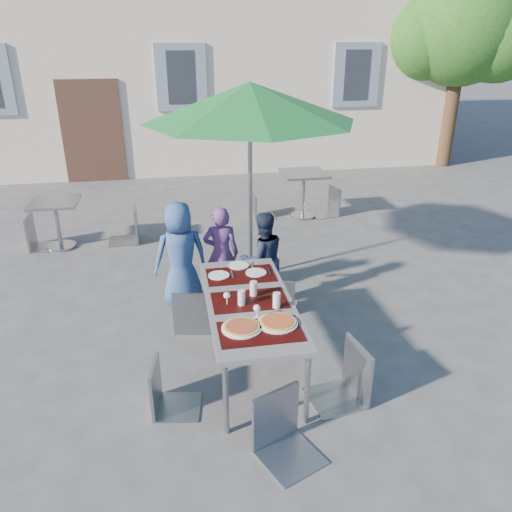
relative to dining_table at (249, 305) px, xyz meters
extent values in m
plane|color=#464649|center=(-0.25, 0.02, -0.70)|extent=(90.00, 90.00, 0.00)
cube|color=beige|center=(-0.25, 11.52, 2.80)|extent=(13.00, 8.00, 7.00)
cube|color=#452C21|center=(-2.25, 7.49, 0.40)|extent=(1.30, 0.06, 2.20)
cube|color=gray|center=(-0.25, 7.49, 1.50)|extent=(1.10, 0.06, 1.40)
cube|color=#262B33|center=(-0.25, 7.47, 1.50)|extent=(0.60, 0.04, 1.10)
cube|color=gray|center=(3.75, 7.49, 1.50)|extent=(1.10, 0.06, 1.40)
cube|color=#262B33|center=(3.75, 7.47, 1.50)|extent=(0.60, 0.04, 1.10)
cylinder|color=#46301E|center=(6.25, 7.52, 0.70)|extent=(0.36, 0.36, 2.80)
sphere|color=#1C5216|center=(6.25, 7.52, 2.60)|extent=(2.80, 2.80, 2.80)
sphere|color=#1C5216|center=(5.45, 7.82, 2.30)|extent=(2.00, 2.00, 2.00)
sphere|color=#1C5216|center=(6.95, 7.12, 2.40)|extent=(2.20, 2.20, 2.20)
sphere|color=#1C5216|center=(6.45, 8.12, 3.10)|extent=(1.80, 1.80, 1.80)
cube|color=#4E4E53|center=(0.00, 0.00, 0.03)|extent=(0.80, 1.85, 0.05)
cylinder|color=gray|center=(-0.34, -0.86, -0.35)|extent=(0.05, 0.05, 0.70)
cylinder|color=gray|center=(0.34, -0.86, -0.35)|extent=(0.05, 0.05, 0.70)
cylinder|color=gray|center=(-0.34, 0.86, -0.35)|extent=(0.05, 0.05, 0.70)
cylinder|color=gray|center=(0.34, 0.86, -0.35)|extent=(0.05, 0.05, 0.70)
cube|color=black|center=(0.00, -0.55, 0.06)|extent=(0.70, 0.42, 0.01)
cube|color=black|center=(0.00, 0.00, 0.06)|extent=(0.70, 0.42, 0.01)
cube|color=black|center=(0.00, 0.55, 0.06)|extent=(0.70, 0.42, 0.01)
cylinder|color=white|center=(-0.15, -0.48, 0.07)|extent=(0.35, 0.35, 0.01)
cylinder|color=tan|center=(-0.15, -0.48, 0.08)|extent=(0.31, 0.31, 0.01)
cylinder|color=maroon|center=(-0.15, -0.48, 0.09)|extent=(0.27, 0.27, 0.01)
cylinder|color=white|center=(0.17, -0.46, 0.07)|extent=(0.36, 0.36, 0.01)
cylinder|color=tan|center=(0.17, -0.46, 0.08)|extent=(0.32, 0.32, 0.01)
cylinder|color=#A11B0B|center=(0.17, -0.46, 0.09)|extent=(0.27, 0.27, 0.01)
cylinder|color=silver|center=(-0.09, -0.07, 0.13)|extent=(0.07, 0.07, 0.15)
cylinder|color=silver|center=(0.05, 0.09, 0.13)|extent=(0.07, 0.07, 0.15)
cylinder|color=silver|center=(0.22, -0.18, 0.13)|extent=(0.07, 0.07, 0.15)
cylinder|color=silver|center=(-0.22, -0.05, 0.06)|extent=(0.06, 0.06, 0.00)
cylinder|color=silver|center=(-0.22, -0.05, 0.09)|extent=(0.01, 0.01, 0.08)
sphere|color=silver|center=(-0.22, -0.05, 0.15)|extent=(0.06, 0.06, 0.06)
cylinder|color=silver|center=(0.01, -0.32, 0.06)|extent=(0.06, 0.06, 0.00)
cylinder|color=silver|center=(0.01, -0.32, 0.09)|extent=(0.01, 0.01, 0.08)
sphere|color=silver|center=(0.01, -0.32, 0.15)|extent=(0.06, 0.06, 0.06)
cylinder|color=white|center=(-0.23, 0.57, 0.06)|extent=(0.22, 0.22, 0.01)
cube|color=#999BA0|center=(-0.09, 0.57, 0.06)|extent=(0.02, 0.18, 0.00)
cylinder|color=white|center=(0.16, 0.57, 0.06)|extent=(0.22, 0.22, 0.01)
cube|color=#999BA0|center=(0.30, 0.57, 0.06)|extent=(0.02, 0.18, 0.00)
cylinder|color=white|center=(0.01, 0.77, 0.06)|extent=(0.22, 0.22, 0.01)
cube|color=#999BA0|center=(0.15, 0.77, 0.06)|extent=(0.02, 0.18, 0.00)
imported|color=#315288|center=(-0.59, 1.41, -0.04)|extent=(0.70, 0.52, 1.30)
imported|color=#623772|center=(-0.10, 1.49, -0.10)|extent=(0.47, 0.34, 1.20)
imported|color=#1B243C|center=(0.38, 1.30, -0.11)|extent=(0.62, 0.43, 1.16)
cube|color=gray|center=(-0.48, 0.88, -0.23)|extent=(0.51, 0.51, 0.03)
cube|color=gray|center=(-0.51, 0.68, 0.02)|extent=(0.43, 0.11, 0.51)
cylinder|color=gray|center=(-0.26, 1.03, -0.47)|extent=(0.02, 0.02, 0.45)
cylinder|color=gray|center=(-0.62, 1.10, -0.47)|extent=(0.02, 0.02, 0.45)
cylinder|color=gray|center=(-0.33, 0.67, -0.47)|extent=(0.02, 0.02, 0.45)
cylinder|color=gray|center=(-0.69, 0.74, -0.47)|extent=(0.02, 0.02, 0.45)
cube|color=gray|center=(-0.12, 1.23, -0.23)|extent=(0.54, 0.54, 0.03)
cube|color=gray|center=(-0.06, 1.03, 0.02)|extent=(0.42, 0.15, 0.51)
cylinder|color=gray|center=(0.01, 1.46, -0.47)|extent=(0.02, 0.02, 0.45)
cylinder|color=gray|center=(-0.35, 1.35, -0.47)|extent=(0.02, 0.02, 0.45)
cylinder|color=gray|center=(0.11, 1.10, -0.47)|extent=(0.02, 0.02, 0.45)
cylinder|color=gray|center=(-0.24, 1.00, -0.47)|extent=(0.02, 0.02, 0.45)
cube|color=gray|center=(0.57, 1.11, -0.30)|extent=(0.49, 0.49, 0.03)
cube|color=gray|center=(0.51, 0.95, -0.08)|extent=(0.35, 0.17, 0.44)
cylinder|color=gray|center=(0.78, 1.20, -0.50)|extent=(0.02, 0.02, 0.39)
cylinder|color=gray|center=(0.49, 1.32, -0.50)|extent=(0.02, 0.02, 0.39)
cylinder|color=gray|center=(0.66, 0.90, -0.50)|extent=(0.02, 0.02, 0.39)
cylinder|color=gray|center=(0.36, 1.03, -0.50)|extent=(0.02, 0.02, 0.39)
cube|color=gray|center=(-0.73, -0.49, -0.28)|extent=(0.45, 0.45, 0.03)
cube|color=gray|center=(-0.91, -0.46, -0.04)|extent=(0.09, 0.39, 0.47)
cylinder|color=gray|center=(-0.59, -0.69, -0.49)|extent=(0.02, 0.02, 0.41)
cylinder|color=gray|center=(-0.53, -0.35, -0.49)|extent=(0.02, 0.02, 0.41)
cylinder|color=gray|center=(-0.92, -0.63, -0.49)|extent=(0.02, 0.02, 0.41)
cylinder|color=gray|center=(-0.86, -0.30, -0.49)|extent=(0.02, 0.02, 0.41)
cube|color=#8F939A|center=(0.67, -0.63, -0.21)|extent=(0.52, 0.52, 0.03)
cube|color=#8F939A|center=(0.89, -0.60, 0.06)|extent=(0.10, 0.45, 0.54)
cylinder|color=#8F939A|center=(0.45, -0.47, -0.46)|extent=(0.02, 0.02, 0.47)
cylinder|color=#8F939A|center=(0.51, -0.85, -0.46)|extent=(0.02, 0.02, 0.47)
cylinder|color=#8F939A|center=(0.83, -0.41, -0.46)|extent=(0.02, 0.02, 0.47)
cylinder|color=#8F939A|center=(0.90, -0.79, -0.46)|extent=(0.02, 0.02, 0.47)
cube|color=gray|center=(0.12, -1.23, -0.23)|extent=(0.57, 0.57, 0.03)
cube|color=gray|center=(0.03, -1.04, 0.03)|extent=(0.41, 0.20, 0.52)
cylinder|color=gray|center=(0.02, -1.48, -0.47)|extent=(0.02, 0.02, 0.46)
cylinder|color=gray|center=(0.36, -1.33, -0.47)|extent=(0.02, 0.02, 0.46)
cylinder|color=gray|center=(-0.13, -1.13, -0.47)|extent=(0.02, 0.02, 0.46)
cylinder|color=gray|center=(0.21, -0.99, -0.47)|extent=(0.02, 0.02, 0.46)
cylinder|color=#999BA0|center=(0.35, 2.02, -0.64)|extent=(0.50, 0.50, 0.10)
cylinder|color=gray|center=(0.35, 2.02, 0.49)|extent=(0.06, 0.06, 2.37)
cone|color=#19712D|center=(0.35, 2.02, 1.62)|extent=(2.64, 2.64, 0.46)
cylinder|color=#999BA0|center=(-2.40, 3.55, -0.68)|extent=(0.44, 0.44, 0.04)
cylinder|color=gray|center=(-2.40, 3.55, -0.34)|extent=(0.06, 0.06, 0.70)
cube|color=gray|center=(-2.40, 3.55, 0.04)|extent=(0.70, 0.70, 0.04)
cube|color=gray|center=(-2.61, 3.59, -0.22)|extent=(0.45, 0.45, 0.03)
cube|color=gray|center=(-2.82, 3.59, 0.05)|extent=(0.04, 0.45, 0.53)
cylinder|color=gray|center=(-2.42, 3.39, -0.46)|extent=(0.02, 0.02, 0.47)
cylinder|color=gray|center=(-2.42, 3.78, -0.46)|extent=(0.02, 0.02, 0.47)
cylinder|color=gray|center=(-2.80, 3.40, -0.46)|extent=(0.02, 0.02, 0.47)
cylinder|color=gray|center=(-2.80, 3.78, -0.46)|extent=(0.02, 0.02, 0.47)
cube|color=gray|center=(-1.45, 3.63, -0.20)|extent=(0.48, 0.48, 0.03)
cube|color=gray|center=(-1.23, 3.64, 0.08)|extent=(0.04, 0.47, 0.55)
cylinder|color=gray|center=(-1.65, 3.83, -0.45)|extent=(0.02, 0.02, 0.49)
cylinder|color=gray|center=(-1.64, 3.43, -0.45)|extent=(0.02, 0.02, 0.49)
cylinder|color=gray|center=(-1.26, 3.84, -0.45)|extent=(0.02, 0.02, 0.49)
cylinder|color=gray|center=(-1.25, 3.44, -0.45)|extent=(0.02, 0.02, 0.49)
cylinder|color=#999BA0|center=(1.69, 4.27, -0.67)|extent=(0.44, 0.44, 0.04)
cylinder|color=gray|center=(1.69, 4.27, -0.31)|extent=(0.06, 0.06, 0.78)
cube|color=gray|center=(1.69, 4.27, 0.11)|extent=(0.78, 0.78, 0.04)
cube|color=gray|center=(1.00, 4.37, -0.30)|extent=(0.39, 0.39, 0.03)
cube|color=gray|center=(0.83, 4.38, -0.08)|extent=(0.05, 0.37, 0.44)
cylinder|color=gray|center=(1.15, 4.21, -0.50)|extent=(0.02, 0.02, 0.39)
cylinder|color=gray|center=(1.17, 4.52, -0.50)|extent=(0.02, 0.02, 0.39)
cylinder|color=gray|center=(0.84, 4.22, -0.50)|extent=(0.02, 0.02, 0.39)
cylinder|color=gray|center=(0.85, 4.54, -0.50)|extent=(0.02, 0.02, 0.39)
cube|color=gray|center=(2.10, 4.30, -0.23)|extent=(0.50, 0.50, 0.03)
cube|color=gray|center=(2.30, 4.34, 0.03)|extent=(0.10, 0.43, 0.52)
cylinder|color=gray|center=(1.89, 4.46, -0.47)|extent=(0.02, 0.02, 0.46)
cylinder|color=gray|center=(1.94, 4.09, -0.47)|extent=(0.02, 0.02, 0.46)
cylinder|color=gray|center=(2.25, 4.52, -0.47)|extent=(0.02, 0.02, 0.46)
cylinder|color=gray|center=(2.31, 4.15, -0.47)|extent=(0.02, 0.02, 0.46)
camera|label=1|loc=(-0.67, -4.07, 2.34)|focal=35.00mm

